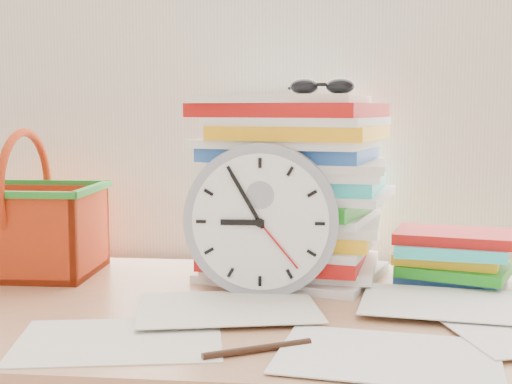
% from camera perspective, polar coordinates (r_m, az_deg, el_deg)
% --- Properties ---
extents(curtain, '(2.40, 0.01, 2.50)m').
position_cam_1_polar(curtain, '(1.58, 0.38, 14.56)').
color(curtain, silver).
rests_on(curtain, room_shell).
extents(desk, '(1.40, 0.70, 0.75)m').
position_cam_1_polar(desk, '(1.26, -1.40, -12.24)').
color(desk, '#B37B54').
rests_on(desk, ground).
extents(paper_stack, '(0.40, 0.35, 0.36)m').
position_cam_1_polar(paper_stack, '(1.41, 2.94, 0.43)').
color(paper_stack, white).
rests_on(paper_stack, desk).
extents(clock, '(0.27, 0.05, 0.27)m').
position_cam_1_polar(clock, '(1.27, 0.46, -2.24)').
color(clock, '#8F929E').
rests_on(clock, desk).
extents(sunglasses, '(0.15, 0.13, 0.03)m').
position_cam_1_polar(sunglasses, '(1.37, 5.30, 8.42)').
color(sunglasses, black).
rests_on(sunglasses, paper_stack).
extents(book_stack, '(0.28, 0.24, 0.10)m').
position_cam_1_polar(book_stack, '(1.42, 15.07, -5.04)').
color(book_stack, white).
rests_on(book_stack, desk).
extents(basket, '(0.29, 0.23, 0.29)m').
position_cam_1_polar(basket, '(1.51, -17.92, -0.87)').
color(basket, red).
rests_on(basket, desk).
extents(pen, '(0.15, 0.09, 0.01)m').
position_cam_1_polar(pen, '(1.00, 0.15, -12.45)').
color(pen, black).
rests_on(pen, desk).
extents(scattered_papers, '(1.26, 0.42, 0.02)m').
position_cam_1_polar(scattered_papers, '(1.23, -1.41, -8.69)').
color(scattered_papers, white).
rests_on(scattered_papers, desk).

